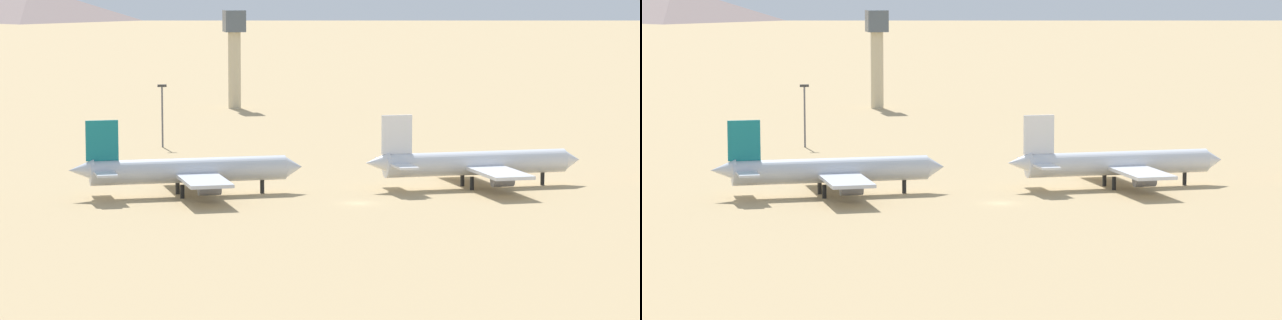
{
  "view_description": "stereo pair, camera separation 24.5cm",
  "coord_description": "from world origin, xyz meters",
  "views": [
    {
      "loc": [
        -61.96,
        -237.47,
        37.44
      ],
      "look_at": [
        -4.39,
        7.38,
        6.0
      ],
      "focal_mm": 89.91,
      "sensor_mm": 36.0,
      "label": 1
    },
    {
      "loc": [
        -61.72,
        -237.52,
        37.44
      ],
      "look_at": [
        -4.39,
        7.38,
        6.0
      ],
      "focal_mm": 89.91,
      "sensor_mm": 36.0,
      "label": 2
    }
  ],
  "objects": [
    {
      "name": "ground",
      "position": [
        0.0,
        0.0,
        0.0
      ],
      "size": [
        4000.0,
        4000.0,
        0.0
      ],
      "primitive_type": "plane",
      "color": "tan"
    },
    {
      "name": "light_pole_west",
      "position": [
        -19.55,
        81.55,
        7.5
      ],
      "size": [
        1.8,
        0.5,
        12.69
      ],
      "color": "#59595E",
      "rests_on": "ground"
    },
    {
      "name": "control_tower",
      "position": [
        9.75,
        162.43,
        15.04
      ],
      "size": [
        5.2,
        5.2,
        24.92
      ],
      "color": "#C6B793",
      "rests_on": "ground"
    },
    {
      "name": "parked_jet_white_4",
      "position": [
        22.86,
        12.26,
        4.07
      ],
      "size": [
        37.54,
        31.44,
        12.42
      ],
      "rotation": [
        0.0,
        0.0,
        0.02
      ],
      "color": "silver",
      "rests_on": "ground"
    },
    {
      "name": "parked_jet_teal_3",
      "position": [
        -24.78,
        13.8,
        4.09
      ],
      "size": [
        37.71,
        31.57,
        12.49
      ],
      "rotation": [
        0.0,
        0.0,
        0.02
      ],
      "color": "silver",
      "rests_on": "ground"
    }
  ]
}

